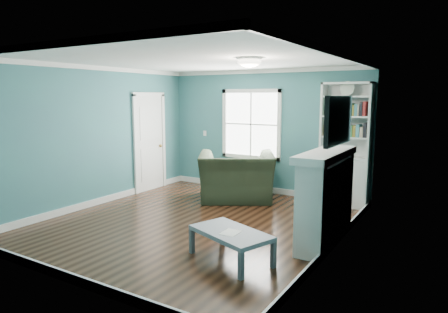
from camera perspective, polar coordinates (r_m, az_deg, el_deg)
The scene contains 13 objects.
floor at distance 6.64m, azimuth -3.96°, elevation -9.35°, with size 5.00×5.00×0.00m, color black.
room_walls at distance 6.33m, azimuth -4.11°, elevation 4.39°, with size 5.00×5.00×5.00m.
trim at distance 6.37m, azimuth -4.07°, elevation 1.30°, with size 4.50×5.00×2.60m.
window at distance 8.62m, azimuth 3.88°, elevation 4.61°, with size 1.40×0.06×1.50m.
bookshelf at distance 7.77m, azimuth 16.88°, elevation -0.07°, with size 0.90×0.35×2.31m.
fireplace at distance 5.75m, azimuth 14.46°, elevation -5.84°, with size 0.44×1.58×1.30m.
tv at distance 5.55m, azimuth 16.07°, elevation 4.99°, with size 0.06×1.10×0.65m, color black.
door at distance 8.86m, azimuth -10.57°, elevation 2.14°, with size 0.12×0.98×2.17m.
ceiling_fixture at distance 5.95m, azimuth 3.65°, elevation 13.45°, with size 0.38×0.38×0.15m.
light_switch at distance 9.25m, azimuth -2.75°, elevation 3.34°, with size 0.08×0.01×0.12m, color white.
recliner at distance 7.88m, azimuth 1.79°, elevation -1.75°, with size 1.44×0.94×1.26m, color black.
coffee_table at distance 5.08m, azimuth 0.99°, elevation -11.11°, with size 1.18×0.90×0.38m.
paper_sheet at distance 5.00m, azimuth 0.95°, elevation -10.80°, with size 0.20×0.25×0.00m, color white.
Camera 1 is at (3.66, -5.15, 2.04)m, focal length 32.00 mm.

